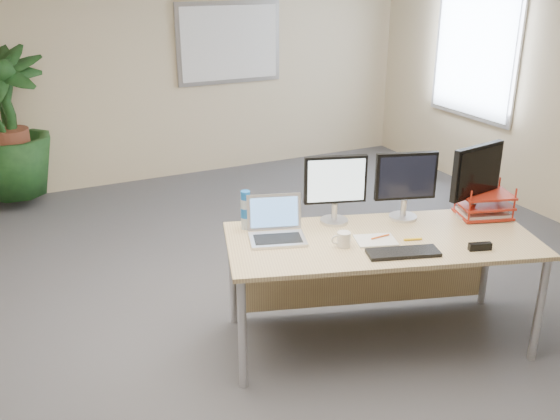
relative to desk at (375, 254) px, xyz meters
name	(u,v)px	position (x,y,z in m)	size (l,w,h in m)	color
floor	(285,357)	(-0.69, -0.02, -0.61)	(8.00, 8.00, 0.00)	#49494E
back_wall	(129,66)	(-0.69, 3.98, 0.74)	(7.00, 0.04, 2.70)	beige
whiteboard	(229,43)	(0.51, 3.95, 0.94)	(1.30, 0.04, 0.95)	#A1A0A5
window	(475,49)	(2.78, 2.28, 0.94)	(0.04, 1.30, 1.55)	#A1A0A5
desk	(375,254)	(0.00, 0.00, 0.00)	(2.17, 1.40, 0.77)	tan
floor_plant	(9,138)	(-2.05, 3.68, 0.14)	(0.84, 0.84, 1.50)	#133416
monitor_left	(335,185)	(-0.18, 0.26, 0.44)	(0.42, 0.19, 0.47)	silver
monitor_right	(406,181)	(0.29, 0.11, 0.44)	(0.42, 0.19, 0.48)	silver
monitor_dark	(476,177)	(0.74, -0.08, 0.46)	(0.47, 0.21, 0.52)	silver
laptop	(276,228)	(-0.64, 0.21, 0.23)	(0.43, 0.40, 0.26)	silver
keyboard	(403,253)	(-0.05, -0.36, 0.18)	(0.45, 0.15, 0.02)	black
coffee_mug	(343,239)	(-0.32, -0.10, 0.21)	(0.12, 0.09, 0.10)	silver
spiral_notebook	(376,240)	(-0.09, -0.13, 0.17)	(0.25, 0.19, 0.01)	silver
orange_pen	(380,237)	(-0.05, -0.11, 0.18)	(0.01, 0.01, 0.14)	orange
yellow_highlighter	(413,239)	(0.13, -0.22, 0.17)	(0.02, 0.02, 0.12)	yellow
water_bottle	(246,211)	(-0.77, 0.43, 0.29)	(0.07, 0.07, 0.27)	silver
letter_tray	(484,206)	(0.82, -0.10, 0.24)	(0.42, 0.36, 0.17)	#AA2514
stapler	(480,246)	(0.42, -0.52, 0.19)	(0.14, 0.04, 0.05)	black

